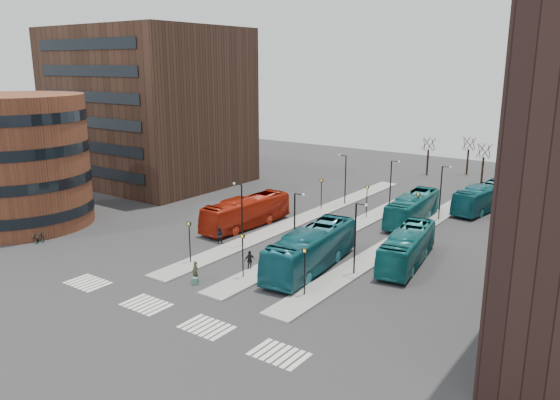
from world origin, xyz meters
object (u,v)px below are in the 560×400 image
Objects in this scene: teal_bus_d at (483,198)px; commuter_a at (220,235)px; teal_bus_a at (311,249)px; bicycle_near at (35,238)px; teal_bus_b at (413,208)px; teal_bus_c at (407,247)px; suitcase at (195,281)px; traveller at (195,271)px; commuter_b at (250,260)px; bicycle_far at (41,236)px; commuter_c at (272,259)px; red_bus at (246,212)px; bicycle_mid at (36,237)px.

commuter_a is at bearing -114.29° from teal_bus_d.
bicycle_near is at bearing -165.35° from teal_bus_a.
commuter_a is at bearing -128.86° from teal_bus_b.
bicycle_near is (-14.97, -10.44, -0.37)m from commuter_a.
bicycle_near is at bearing -162.68° from teal_bus_c.
traveller is (-0.39, 0.46, 0.58)m from suitcase.
teal_bus_d is at bearing 4.20° from commuter_b.
suitcase is 0.05× the size of teal_bus_c.
teal_bus_c reaches higher than traveller.
teal_bus_c reaches higher than bicycle_far.
teal_bus_d is at bearing -22.58° from bicycle_near.
commuter_b is (-5.60, -21.74, -0.73)m from teal_bus_b.
commuter_a is 8.47m from commuter_c.
suitcase is 10.14m from teal_bus_a.
bicycle_near is at bearing -138.04° from teal_bus_b.
bicycle_near is (-20.27, -1.58, 0.17)m from suitcase.
traveller is at bearing -66.24° from bicycle_near.
bicycle_near is at bearing -122.46° from teal_bus_d.
bicycle_near is at bearing -172.89° from traveller.
bicycle_far is (-32.11, -15.15, -1.05)m from teal_bus_c.
commuter_a is at bearing 121.57° from traveller.
traveller is 6.79m from commuter_c.
traveller is at bearing -140.52° from teal_bus_c.
teal_bus_d is (18.72, 21.62, -0.04)m from red_bus.
teal_bus_b is 20.74m from commuter_c.
teal_bus_d is 49.35m from bicycle_far.
traveller is at bearing 97.40° from commuter_a.
teal_bus_a is 8.17× the size of commuter_c.
bicycle_far reaches higher than suitcase.
teal_bus_a is at bearing -24.27° from red_bus.
teal_bus_c is 0.97× the size of teal_bus_d.
bicycle_far is at bearing -138.70° from teal_bus_b.
commuter_b is at bearing -46.46° from red_bus.
teal_bus_a is 1.15× the size of teal_bus_c.
red_bus reaches higher than traveller.
teal_bus_d reaches higher than bicycle_far.
bicycle_near is (-21.85, -6.56, -0.41)m from commuter_b.
bicycle_mid is at bearing -165.70° from teal_bus_a.
suitcase is 10.33m from commuter_a.
bicycle_near is at bearing -40.99° from commuter_c.
traveller is at bearing -101.14° from teal_bus_d.
teal_bus_a is at bearing -94.84° from teal_bus_d.
bicycle_mid is at bearing 165.42° from suitcase.
teal_bus_b is 10.78m from teal_bus_d.
bicycle_near is 0.65m from bicycle_far.
red_bus is at bearing -99.86° from commuter_a.
red_bus reaches higher than commuter_a.
commuter_c is (-4.37, -20.26, -0.81)m from teal_bus_b.
suitcase is 0.33× the size of traveller.
teal_bus_d is at bearing 70.99° from teal_bus_a.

